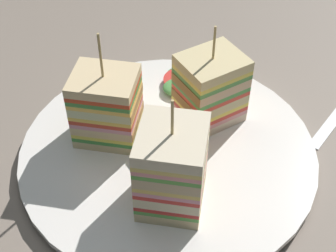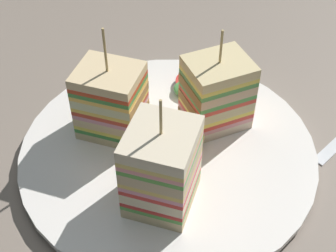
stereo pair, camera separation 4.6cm
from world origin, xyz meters
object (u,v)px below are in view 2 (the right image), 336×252
at_px(sandwich_wedge_1, 111,101).
at_px(chip_pile, 181,136).
at_px(plate, 168,151).
at_px(sandwich_wedge_2, 162,168).
at_px(sandwich_wedge_0, 216,93).

xyz_separation_m(sandwich_wedge_1, chip_pile, (-0.07, -0.00, -0.03)).
distance_m(plate, sandwich_wedge_1, 0.08).
distance_m(sandwich_wedge_1, sandwich_wedge_2, 0.10).
bearing_deg(chip_pile, plate, 50.42).
height_order(plate, sandwich_wedge_1, sandwich_wedge_1).
xyz_separation_m(plate, sandwich_wedge_2, (-0.01, 0.06, 0.05)).
bearing_deg(chip_pile, sandwich_wedge_1, 1.43).
xyz_separation_m(sandwich_wedge_0, sandwich_wedge_1, (0.10, 0.04, -0.00)).
bearing_deg(sandwich_wedge_0, chip_pile, 17.52).
height_order(sandwich_wedge_0, sandwich_wedge_1, sandwich_wedge_1).
height_order(sandwich_wedge_0, chip_pile, sandwich_wedge_0).
bearing_deg(sandwich_wedge_0, sandwich_wedge_1, -16.77).
xyz_separation_m(sandwich_wedge_2, chip_pile, (0.00, -0.07, -0.03)).
height_order(plate, chip_pile, chip_pile).
bearing_deg(sandwich_wedge_1, plate, -8.06).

